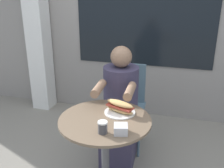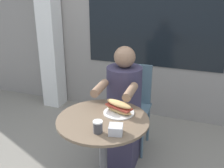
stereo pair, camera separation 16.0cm
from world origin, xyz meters
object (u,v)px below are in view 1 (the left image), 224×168
(cafe_table, at_px, (105,142))
(seated_diner, at_px, (120,115))
(diner_chair, at_px, (127,98))
(drink_cup, at_px, (103,127))
(sandwich_on_plate, at_px, (120,108))

(cafe_table, relative_size, seated_diner, 0.64)
(cafe_table, distance_m, seated_diner, 0.51)
(diner_chair, xyz_separation_m, drink_cup, (0.06, -1.04, 0.25))
(seated_diner, relative_size, sandwich_on_plate, 4.79)
(diner_chair, xyz_separation_m, seated_diner, (0.01, -0.35, -0.02))
(drink_cup, bearing_deg, diner_chair, 93.29)
(seated_diner, distance_m, sandwich_on_plate, 0.48)
(cafe_table, height_order, sandwich_on_plate, sandwich_on_plate)
(cafe_table, bearing_deg, diner_chair, 91.28)
(diner_chair, relative_size, seated_diner, 0.76)
(diner_chair, relative_size, drink_cup, 10.45)
(seated_diner, xyz_separation_m, drink_cup, (0.05, -0.70, 0.27))
(cafe_table, xyz_separation_m, diner_chair, (-0.02, 0.86, -0.01))
(cafe_table, height_order, diner_chair, diner_chair)
(cafe_table, bearing_deg, seated_diner, 91.49)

